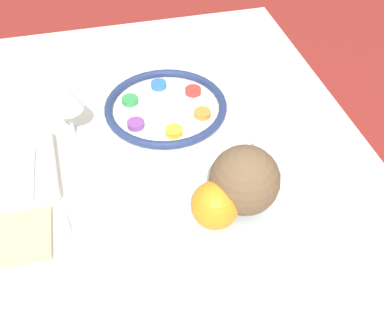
{
  "coord_description": "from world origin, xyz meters",
  "views": [
    {
      "loc": [
        0.65,
        -0.07,
        1.49
      ],
      "look_at": [
        -0.02,
        0.1,
        0.8
      ],
      "focal_mm": 42.0,
      "sensor_mm": 36.0,
      "label": 1
    }
  ],
  "objects_px": {
    "wine_glass": "(65,98)",
    "bread_plate": "(20,239)",
    "coconut": "(244,180)",
    "orange_fruit": "(215,205)",
    "cup_near": "(270,161)",
    "seder_plate": "(166,107)",
    "napkin_roll": "(47,165)",
    "fruit_stand": "(229,214)"
  },
  "relations": [
    {
      "from": "napkin_roll",
      "to": "fruit_stand",
      "type": "bearing_deg",
      "value": 49.88
    },
    {
      "from": "seder_plate",
      "to": "napkin_roll",
      "type": "relative_size",
      "value": 1.62
    },
    {
      "from": "napkin_roll",
      "to": "cup_near",
      "type": "xyz_separation_m",
      "value": [
        0.12,
        0.47,
        0.02
      ]
    },
    {
      "from": "wine_glass",
      "to": "fruit_stand",
      "type": "distance_m",
      "value": 0.47
    },
    {
      "from": "fruit_stand",
      "to": "napkin_roll",
      "type": "bearing_deg",
      "value": -130.12
    },
    {
      "from": "cup_near",
      "to": "bread_plate",
      "type": "bearing_deg",
      "value": -84.11
    },
    {
      "from": "napkin_roll",
      "to": "cup_near",
      "type": "height_order",
      "value": "cup_near"
    },
    {
      "from": "orange_fruit",
      "to": "napkin_roll",
      "type": "height_order",
      "value": "orange_fruit"
    },
    {
      "from": "orange_fruit",
      "to": "cup_near",
      "type": "height_order",
      "value": "orange_fruit"
    },
    {
      "from": "coconut",
      "to": "seder_plate",
      "type": "bearing_deg",
      "value": -172.73
    },
    {
      "from": "bread_plate",
      "to": "cup_near",
      "type": "height_order",
      "value": "cup_near"
    },
    {
      "from": "fruit_stand",
      "to": "orange_fruit",
      "type": "relative_size",
      "value": 2.44
    },
    {
      "from": "fruit_stand",
      "to": "cup_near",
      "type": "distance_m",
      "value": 0.22
    },
    {
      "from": "coconut",
      "to": "bread_plate",
      "type": "bearing_deg",
      "value": -104.15
    },
    {
      "from": "napkin_roll",
      "to": "cup_near",
      "type": "distance_m",
      "value": 0.49
    },
    {
      "from": "coconut",
      "to": "bread_plate",
      "type": "xyz_separation_m",
      "value": [
        -0.1,
        -0.4,
        -0.17
      ]
    },
    {
      "from": "coconut",
      "to": "cup_near",
      "type": "height_order",
      "value": "coconut"
    },
    {
      "from": "bread_plate",
      "to": "cup_near",
      "type": "relative_size",
      "value": 2.4
    },
    {
      "from": "bread_plate",
      "to": "napkin_roll",
      "type": "height_order",
      "value": "napkin_roll"
    },
    {
      "from": "wine_glass",
      "to": "orange_fruit",
      "type": "distance_m",
      "value": 0.47
    },
    {
      "from": "bread_plate",
      "to": "seder_plate",
      "type": "bearing_deg",
      "value": 132.13
    },
    {
      "from": "seder_plate",
      "to": "orange_fruit",
      "type": "relative_size",
      "value": 3.85
    },
    {
      "from": "fruit_stand",
      "to": "coconut",
      "type": "xyz_separation_m",
      "value": [
        0.0,
        0.02,
        0.09
      ]
    },
    {
      "from": "seder_plate",
      "to": "wine_glass",
      "type": "height_order",
      "value": "wine_glass"
    },
    {
      "from": "orange_fruit",
      "to": "bread_plate",
      "type": "height_order",
      "value": "orange_fruit"
    },
    {
      "from": "seder_plate",
      "to": "cup_near",
      "type": "relative_size",
      "value": 3.91
    },
    {
      "from": "bread_plate",
      "to": "cup_near",
      "type": "distance_m",
      "value": 0.53
    },
    {
      "from": "fruit_stand",
      "to": "coconut",
      "type": "distance_m",
      "value": 0.09
    },
    {
      "from": "wine_glass",
      "to": "bread_plate",
      "type": "xyz_separation_m",
      "value": [
        0.28,
        -0.12,
        -0.1
      ]
    },
    {
      "from": "coconut",
      "to": "napkin_roll",
      "type": "height_order",
      "value": "coconut"
    },
    {
      "from": "orange_fruit",
      "to": "coconut",
      "type": "relative_size",
      "value": 0.68
    },
    {
      "from": "orange_fruit",
      "to": "coconut",
      "type": "height_order",
      "value": "coconut"
    },
    {
      "from": "wine_glass",
      "to": "cup_near",
      "type": "bearing_deg",
      "value": 60.63
    },
    {
      "from": "wine_glass",
      "to": "bread_plate",
      "type": "distance_m",
      "value": 0.33
    },
    {
      "from": "orange_fruit",
      "to": "fruit_stand",
      "type": "bearing_deg",
      "value": 125.41
    },
    {
      "from": "fruit_stand",
      "to": "wine_glass",
      "type": "bearing_deg",
      "value": -145.42
    },
    {
      "from": "coconut",
      "to": "napkin_roll",
      "type": "distance_m",
      "value": 0.47
    },
    {
      "from": "bread_plate",
      "to": "coconut",
      "type": "bearing_deg",
      "value": 75.85
    },
    {
      "from": "coconut",
      "to": "cup_near",
      "type": "xyz_separation_m",
      "value": [
        -0.16,
        0.12,
        -0.14
      ]
    },
    {
      "from": "seder_plate",
      "to": "coconut",
      "type": "distance_m",
      "value": 0.45
    },
    {
      "from": "orange_fruit",
      "to": "cup_near",
      "type": "distance_m",
      "value": 0.28
    },
    {
      "from": "seder_plate",
      "to": "cup_near",
      "type": "bearing_deg",
      "value": 33.82
    }
  ]
}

